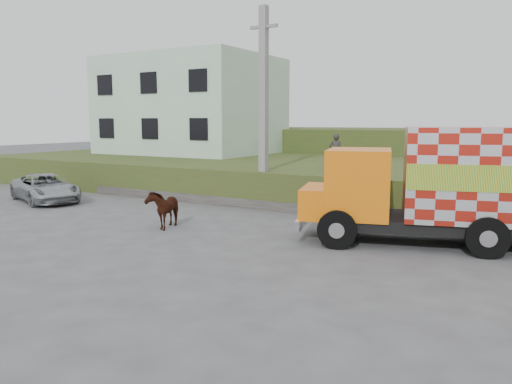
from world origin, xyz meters
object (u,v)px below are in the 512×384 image
Objects in this scene: cargo_truck at (451,186)px; cow at (164,208)px; utility_pole at (264,107)px; pedestrian at (336,152)px; suv at (45,188)px.

cargo_truck is 8.98m from cow.
cargo_truck is (7.66, -2.85, -2.34)m from utility_pole.
utility_pole reaches higher than cargo_truck.
cow is at bearing 54.99° from pedestrian.
pedestrian is (11.45, 5.44, 1.66)m from suv.
pedestrian is at bearing -44.36° from suv.
pedestrian is at bearing 39.92° from utility_pole.
pedestrian is at bearing 122.26° from cargo_truck.
utility_pole is 8.51m from cargo_truck.
suv is (-8.12, 1.56, -0.05)m from cow.
utility_pole reaches higher than pedestrian.
suv is at bearing 15.88° from pedestrian.
utility_pole is 5.18× the size of cow.
utility_pole is at bearing 61.60° from cow.
utility_pole is 1.83× the size of suv.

